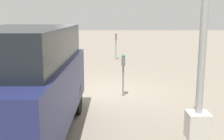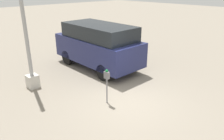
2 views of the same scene
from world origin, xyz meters
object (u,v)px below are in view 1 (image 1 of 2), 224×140
(parking_meter_far, at_px, (116,40))
(parked_van, at_px, (20,80))
(car_distant, at_px, (24,38))
(parking_meter_near, at_px, (123,66))
(lamp_post, at_px, (202,58))

(parking_meter_far, distance_m, parked_van, 10.66)
(parked_van, relative_size, car_distant, 1.02)
(parking_meter_far, height_order, parked_van, parked_van)
(parking_meter_near, height_order, lamp_post, lamp_post)
(parking_meter_near, bearing_deg, lamp_post, 23.05)
(parking_meter_far, height_order, car_distant, parking_meter_far)
(parked_van, bearing_deg, lamp_post, 89.66)
(parking_meter_near, xyz_separation_m, car_distant, (-13.27, -7.08, -0.17))
(parking_meter_far, bearing_deg, lamp_post, 6.96)
(parked_van, distance_m, car_distant, 17.03)
(lamp_post, relative_size, car_distant, 1.20)
(parking_meter_near, bearing_deg, parked_van, -36.58)
(parked_van, xyz_separation_m, car_distant, (-16.30, -4.91, -0.43))
(lamp_post, relative_size, parked_van, 1.18)
(parking_meter_far, relative_size, parked_van, 0.31)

